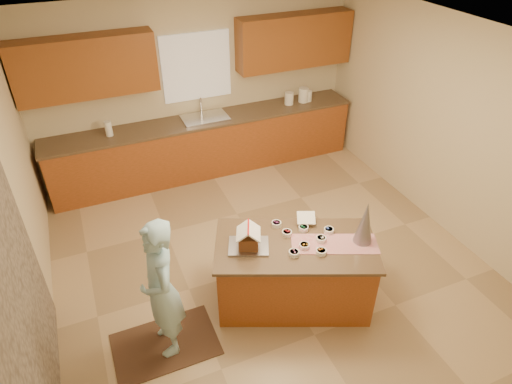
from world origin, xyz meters
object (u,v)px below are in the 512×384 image
gingerbread_house (248,238)px  tinsel_tree (365,223)px  island_base (294,274)px  boy (161,290)px

gingerbread_house → tinsel_tree: bearing=-18.6°
island_base → tinsel_tree: size_ratio=3.27×
island_base → gingerbread_house: 0.73m
island_base → gingerbread_house: bearing=-174.8°
island_base → tinsel_tree: 0.97m
boy → gingerbread_house: 0.99m
island_base → gingerbread_house: size_ratio=4.94×
island_base → boy: 1.48m
tinsel_tree → boy: (-2.08, 0.18, -0.28)m
island_base → boy: size_ratio=1.04×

